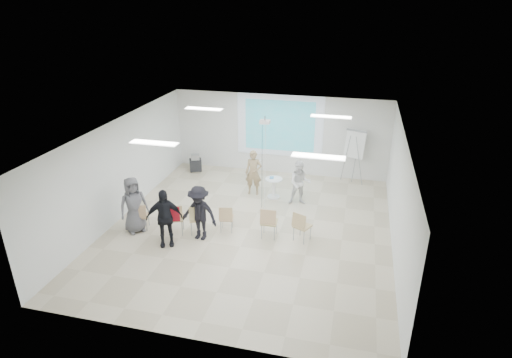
% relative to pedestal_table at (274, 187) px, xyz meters
% --- Properties ---
extents(floor, '(8.00, 9.00, 0.10)m').
position_rel_pedestal_table_xyz_m(floor, '(-0.26, -2.23, -0.44)').
color(floor, beige).
rests_on(floor, ground).
extents(ceiling, '(8.00, 9.00, 0.10)m').
position_rel_pedestal_table_xyz_m(ceiling, '(-0.26, -2.23, 2.66)').
color(ceiling, white).
rests_on(ceiling, wall_back).
extents(wall_back, '(8.00, 0.10, 3.00)m').
position_rel_pedestal_table_xyz_m(wall_back, '(-0.26, 2.32, 1.11)').
color(wall_back, silver).
rests_on(wall_back, floor).
extents(wall_left, '(0.10, 9.00, 3.00)m').
position_rel_pedestal_table_xyz_m(wall_left, '(-4.31, -2.23, 1.11)').
color(wall_left, silver).
rests_on(wall_left, floor).
extents(wall_right, '(0.10, 9.00, 3.00)m').
position_rel_pedestal_table_xyz_m(wall_right, '(3.79, -2.23, 1.11)').
color(wall_right, silver).
rests_on(wall_right, floor).
extents(projection_halo, '(3.20, 0.01, 2.30)m').
position_rel_pedestal_table_xyz_m(projection_halo, '(-0.26, 2.26, 1.46)').
color(projection_halo, silver).
rests_on(projection_halo, wall_back).
extents(projection_image, '(2.60, 0.01, 1.90)m').
position_rel_pedestal_table_xyz_m(projection_image, '(-0.26, 2.24, 1.46)').
color(projection_image, '#35A8B5').
rests_on(projection_image, wall_back).
extents(pedestal_table, '(0.65, 0.65, 0.71)m').
position_rel_pedestal_table_xyz_m(pedestal_table, '(0.00, 0.00, 0.00)').
color(pedestal_table, silver).
rests_on(pedestal_table, floor).
extents(player_left, '(0.68, 0.49, 1.75)m').
position_rel_pedestal_table_xyz_m(player_left, '(-0.73, 0.16, 0.48)').
color(player_left, tan).
rests_on(player_left, floor).
extents(player_right, '(0.89, 0.76, 1.62)m').
position_rel_pedestal_table_xyz_m(player_right, '(0.90, -0.25, 0.42)').
color(player_right, white).
rests_on(player_right, floor).
extents(controller_left, '(0.05, 0.12, 0.04)m').
position_rel_pedestal_table_xyz_m(controller_left, '(-0.55, 0.41, 0.76)').
color(controller_left, white).
rests_on(controller_left, player_left).
extents(controller_right, '(0.06, 0.13, 0.04)m').
position_rel_pedestal_table_xyz_m(controller_right, '(0.72, 0.00, 0.70)').
color(controller_right, white).
rests_on(controller_right, player_right).
extents(chair_far_left, '(0.48, 0.50, 0.83)m').
position_rel_pedestal_table_xyz_m(chair_far_left, '(-3.29, -3.01, 0.09)').
color(chair_far_left, tan).
rests_on(chair_far_left, floor).
extents(chair_left_mid, '(0.58, 0.60, 0.96)m').
position_rel_pedestal_table_xyz_m(chair_left_mid, '(-2.21, -3.02, 0.17)').
color(chair_left_mid, tan).
rests_on(chair_left_mid, floor).
extents(chair_left_inner, '(0.58, 0.60, 0.93)m').
position_rel_pedestal_table_xyz_m(chair_left_inner, '(-1.62, -2.87, 0.15)').
color(chair_left_inner, tan).
rests_on(chair_left_inner, floor).
extents(chair_center, '(0.46, 0.48, 0.82)m').
position_rel_pedestal_table_xyz_m(chair_center, '(-0.86, -2.55, 0.09)').
color(chair_center, tan).
rests_on(chair_center, floor).
extents(chair_right_inner, '(0.46, 0.49, 0.95)m').
position_rel_pedestal_table_xyz_m(chair_right_inner, '(0.39, -2.61, 0.16)').
color(chair_right_inner, tan).
rests_on(chair_right_inner, floor).
extents(chair_right_far, '(0.56, 0.58, 0.89)m').
position_rel_pedestal_table_xyz_m(chair_right_far, '(1.28, -2.55, 0.13)').
color(chair_right_far, tan).
rests_on(chair_right_far, floor).
extents(red_jacket, '(0.45, 0.24, 0.42)m').
position_rel_pedestal_table_xyz_m(red_jacket, '(-2.24, -3.16, 0.33)').
color(red_jacket, '#B21523').
rests_on(red_jacket, chair_left_mid).
extents(laptop, '(0.41, 0.36, 0.03)m').
position_rel_pedestal_table_xyz_m(laptop, '(-1.65, -2.77, 0.10)').
color(laptop, black).
rests_on(laptop, chair_left_inner).
extents(audience_left, '(1.26, 1.04, 1.88)m').
position_rel_pedestal_table_xyz_m(audience_left, '(-2.25, -3.59, 0.55)').
color(audience_left, black).
rests_on(audience_left, floor).
extents(audience_mid, '(1.23, 0.77, 1.80)m').
position_rel_pedestal_table_xyz_m(audience_mid, '(-1.46, -3.07, 0.51)').
color(audience_mid, black).
rests_on(audience_mid, floor).
extents(audience_outer, '(1.06, 1.07, 1.86)m').
position_rel_pedestal_table_xyz_m(audience_outer, '(-3.42, -3.11, 0.54)').
color(audience_outer, slate).
rests_on(audience_outer, floor).
extents(flipchart_easel, '(0.81, 0.64, 1.97)m').
position_rel_pedestal_table_xyz_m(flipchart_easel, '(2.51, 1.92, 1.06)').
color(flipchart_easel, gray).
rests_on(flipchart_easel, floor).
extents(av_cart, '(0.56, 0.51, 0.67)m').
position_rel_pedestal_table_xyz_m(av_cart, '(-3.41, 1.61, -0.08)').
color(av_cart, black).
rests_on(av_cart, floor).
extents(ceiling_projector, '(0.30, 0.25, 3.00)m').
position_rel_pedestal_table_xyz_m(ceiling_projector, '(-0.16, -0.74, 2.29)').
color(ceiling_projector, white).
rests_on(ceiling_projector, ceiling).
extents(fluor_panel_nw, '(1.20, 0.30, 0.02)m').
position_rel_pedestal_table_xyz_m(fluor_panel_nw, '(-2.26, -0.23, 2.58)').
color(fluor_panel_nw, white).
rests_on(fluor_panel_nw, ceiling).
extents(fluor_panel_ne, '(1.20, 0.30, 0.02)m').
position_rel_pedestal_table_xyz_m(fluor_panel_ne, '(1.74, -0.23, 2.58)').
color(fluor_panel_ne, white).
rests_on(fluor_panel_ne, ceiling).
extents(fluor_panel_sw, '(1.20, 0.30, 0.02)m').
position_rel_pedestal_table_xyz_m(fluor_panel_sw, '(-2.26, -3.73, 2.58)').
color(fluor_panel_sw, white).
rests_on(fluor_panel_sw, ceiling).
extents(fluor_panel_se, '(1.20, 0.30, 0.02)m').
position_rel_pedestal_table_xyz_m(fluor_panel_se, '(1.74, -3.73, 2.58)').
color(fluor_panel_se, white).
rests_on(fluor_panel_se, ceiling).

